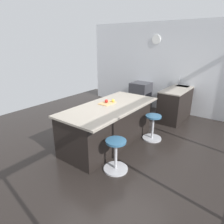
{
  "coord_description": "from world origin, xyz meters",
  "views": [
    {
      "loc": [
        3.23,
        2.4,
        2.19
      ],
      "look_at": [
        0.07,
        0.05,
        0.75
      ],
      "focal_mm": 31.5,
      "sensor_mm": 36.0,
      "label": 1
    }
  ],
  "objects_px": {
    "oven_range": "(140,95)",
    "stool_middle": "(116,156)",
    "apple_yellow": "(113,101)",
    "stool_by_window": "(153,128)",
    "apple_red": "(106,101)",
    "cutting_board": "(107,103)",
    "kitchen_island": "(108,124)"
  },
  "relations": [
    {
      "from": "stool_middle",
      "to": "cutting_board",
      "type": "relative_size",
      "value": 1.64
    },
    {
      "from": "stool_middle",
      "to": "apple_red",
      "type": "height_order",
      "value": "apple_red"
    },
    {
      "from": "apple_red",
      "to": "cutting_board",
      "type": "bearing_deg",
      "value": 167.29
    },
    {
      "from": "oven_range",
      "to": "apple_red",
      "type": "xyz_separation_m",
      "value": [
        2.56,
        0.54,
        0.51
      ]
    },
    {
      "from": "oven_range",
      "to": "stool_by_window",
      "type": "height_order",
      "value": "oven_range"
    },
    {
      "from": "cutting_board",
      "to": "apple_red",
      "type": "distance_m",
      "value": 0.05
    },
    {
      "from": "oven_range",
      "to": "apple_red",
      "type": "bearing_deg",
      "value": 11.85
    },
    {
      "from": "stool_middle",
      "to": "cutting_board",
      "type": "bearing_deg",
      "value": -134.9
    },
    {
      "from": "apple_yellow",
      "to": "stool_middle",
      "type": "bearing_deg",
      "value": 38.76
    },
    {
      "from": "oven_range",
      "to": "stool_middle",
      "type": "height_order",
      "value": "oven_range"
    },
    {
      "from": "kitchen_island",
      "to": "oven_range",
      "type": "bearing_deg",
      "value": -166.27
    },
    {
      "from": "kitchen_island",
      "to": "cutting_board",
      "type": "bearing_deg",
      "value": -131.57
    },
    {
      "from": "stool_by_window",
      "to": "stool_middle",
      "type": "bearing_deg",
      "value": 0.0
    },
    {
      "from": "stool_by_window",
      "to": "stool_middle",
      "type": "distance_m",
      "value": 1.47
    },
    {
      "from": "cutting_board",
      "to": "apple_red",
      "type": "bearing_deg",
      "value": -12.71
    },
    {
      "from": "oven_range",
      "to": "stool_middle",
      "type": "xyz_separation_m",
      "value": [
        3.36,
        1.37,
        -0.16
      ]
    },
    {
      "from": "stool_by_window",
      "to": "apple_red",
      "type": "xyz_separation_m",
      "value": [
        0.67,
        -0.83,
        0.67
      ]
    },
    {
      "from": "oven_range",
      "to": "cutting_board",
      "type": "distance_m",
      "value": 2.63
    },
    {
      "from": "oven_range",
      "to": "apple_red",
      "type": "distance_m",
      "value": 2.66
    },
    {
      "from": "oven_range",
      "to": "stool_by_window",
      "type": "relative_size",
      "value": 1.48
    },
    {
      "from": "kitchen_island",
      "to": "stool_middle",
      "type": "bearing_deg",
      "value": 44.67
    },
    {
      "from": "oven_range",
      "to": "kitchen_island",
      "type": "relative_size",
      "value": 0.38
    },
    {
      "from": "kitchen_island",
      "to": "cutting_board",
      "type": "relative_size",
      "value": 6.46
    },
    {
      "from": "stool_middle",
      "to": "apple_yellow",
      "type": "bearing_deg",
      "value": -141.24
    },
    {
      "from": "kitchen_island",
      "to": "apple_yellow",
      "type": "distance_m",
      "value": 0.53
    },
    {
      "from": "stool_by_window",
      "to": "cutting_board",
      "type": "height_order",
      "value": "cutting_board"
    },
    {
      "from": "stool_by_window",
      "to": "apple_red",
      "type": "distance_m",
      "value": 1.26
    },
    {
      "from": "cutting_board",
      "to": "apple_yellow",
      "type": "distance_m",
      "value": 0.14
    },
    {
      "from": "stool_middle",
      "to": "apple_yellow",
      "type": "height_order",
      "value": "apple_yellow"
    },
    {
      "from": "kitchen_island",
      "to": "apple_yellow",
      "type": "relative_size",
      "value": 33.01
    },
    {
      "from": "stool_by_window",
      "to": "apple_red",
      "type": "relative_size",
      "value": 7.58
    },
    {
      "from": "stool_middle",
      "to": "apple_red",
      "type": "xyz_separation_m",
      "value": [
        -0.81,
        -0.83,
        0.67
      ]
    }
  ]
}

